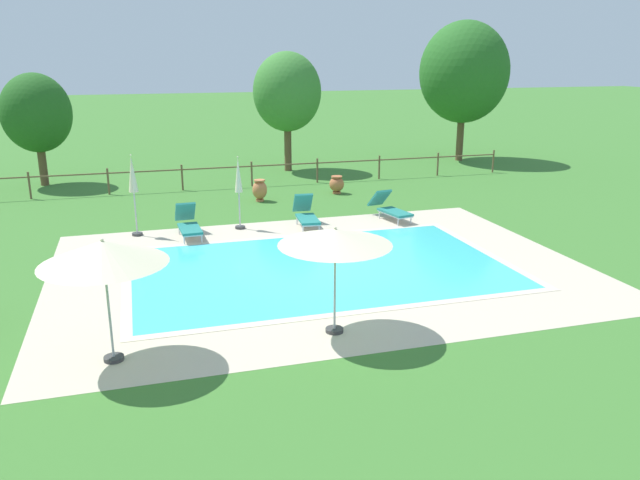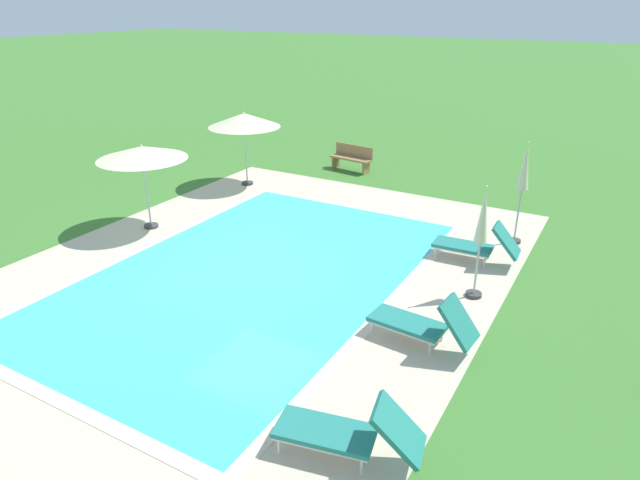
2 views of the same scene
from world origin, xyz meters
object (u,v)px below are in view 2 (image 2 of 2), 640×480
Objects in this scene: patio_umbrella_open_by_bench at (244,120)px; patio_umbrella_closed_row_mid_west at (524,174)px; sun_lounger_north_mid at (421,323)px; patio_umbrella_closed_row_west at (482,226)px; patio_umbrella_open_foreground at (142,153)px; sun_lounger_north_far at (475,245)px; wooden_bench_lawn_side at (352,157)px; sun_lounger_north_near_steps at (346,432)px.

patio_umbrella_closed_row_mid_west is at bearing 86.28° from patio_umbrella_open_by_bench.
sun_lounger_north_mid is 0.82× the size of patio_umbrella_closed_row_west.
patio_umbrella_open_foreground is at bearing -66.46° from patio_umbrella_closed_row_mid_west.
sun_lounger_north_far is 0.83× the size of patio_umbrella_open_by_bench.
sun_lounger_north_far is 1.23× the size of wooden_bench_lawn_side.
patio_umbrella_open_foreground reaches higher than sun_lounger_north_near_steps.
patio_umbrella_closed_row_mid_west is (-1.51, 0.57, 1.33)m from sun_lounger_north_far.
sun_lounger_north_far is 8.30m from patio_umbrella_open_by_bench.
patio_umbrella_open_by_bench is 1.00× the size of patio_umbrella_closed_row_west.
sun_lounger_north_far is 2.10m from patio_umbrella_closed_row_mid_west.
sun_lounger_north_near_steps is 0.90× the size of patio_umbrella_open_foreground.
sun_lounger_north_far is 2.05m from patio_umbrella_closed_row_west.
patio_umbrella_closed_row_mid_west is at bearing 159.27° from sun_lounger_north_far.
patio_umbrella_open_by_bench is at bearing -114.02° from patio_umbrella_closed_row_west.
patio_umbrella_closed_row_west reaches higher than sun_lounger_north_far.
patio_umbrella_closed_row_mid_west reaches higher than sun_lounger_north_mid.
sun_lounger_north_mid is at bearing -9.42° from patio_umbrella_closed_row_west.
wooden_bench_lawn_side is at bearing -153.64° from sun_lounger_north_near_steps.
patio_umbrella_open_by_bench is at bearing -93.72° from patio_umbrella_closed_row_mid_west.
wooden_bench_lawn_side is (-6.79, -6.14, -1.05)m from patio_umbrella_closed_row_west.
patio_umbrella_open_by_bench is 8.46m from patio_umbrella_closed_row_mid_west.
sun_lounger_north_near_steps is 8.32m from patio_umbrella_closed_row_mid_west.
sun_lounger_north_far is at bearing -178.27° from sun_lounger_north_mid.
sun_lounger_north_near_steps is at bearing 1.37° from sun_lounger_north_mid.
patio_umbrella_open_foreground is 8.33m from patio_umbrella_closed_row_west.
sun_lounger_north_near_steps is at bearing -2.72° from patio_umbrella_closed_row_mid_west.
sun_lounger_north_mid reaches higher than wooden_bench_lawn_side.
sun_lounger_north_far is at bearing -178.43° from sun_lounger_north_near_steps.
patio_umbrella_open_by_bench reaches higher than sun_lounger_north_near_steps.
sun_lounger_north_far reaches higher than wooden_bench_lawn_side.
sun_lounger_north_near_steps is at bearing 26.36° from wooden_bench_lawn_side.
wooden_bench_lawn_side is at bearing -137.88° from patio_umbrella_closed_row_west.
patio_umbrella_open_foreground reaches higher than sun_lounger_north_mid.
patio_umbrella_open_by_bench reaches higher than wooden_bench_lawn_side.
sun_lounger_north_far is 7.66m from wooden_bench_lawn_side.
patio_umbrella_open_foreground is at bearing -16.48° from wooden_bench_lawn_side.
patio_umbrella_open_by_bench is 4.09m from wooden_bench_lawn_side.
sun_lounger_north_mid is (-2.95, -0.07, 0.01)m from sun_lounger_north_near_steps.
patio_umbrella_closed_row_west reaches higher than patio_umbrella_open_foreground.
sun_lounger_north_mid is 0.76× the size of patio_umbrella_closed_row_mid_west.
patio_umbrella_closed_row_mid_west reaches higher than sun_lounger_north_far.
wooden_bench_lawn_side is at bearing 163.52° from patio_umbrella_open_foreground.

